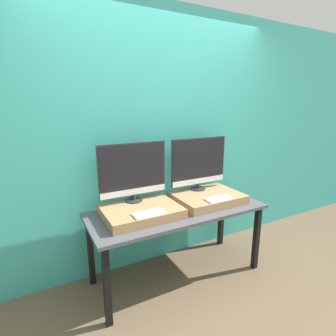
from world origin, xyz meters
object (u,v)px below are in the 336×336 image
object	(u,v)px
keyboard_right	(219,199)
keyboard_left	(149,213)
monitor_right	(199,162)
monitor_left	(133,171)

from	to	relation	value
keyboard_right	keyboard_left	bearing A→B (deg)	180.00
keyboard_right	monitor_right	bearing A→B (deg)	90.00
monitor_left	keyboard_left	world-z (taller)	monitor_left
monitor_right	keyboard_right	world-z (taller)	monitor_right
monitor_left	keyboard_left	distance (m)	0.44
keyboard_left	keyboard_right	world-z (taller)	same
keyboard_left	monitor_left	bearing A→B (deg)	90.00
monitor_left	keyboard_right	distance (m)	0.85
keyboard_left	monitor_right	distance (m)	0.85
monitor_left	monitor_right	distance (m)	0.72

